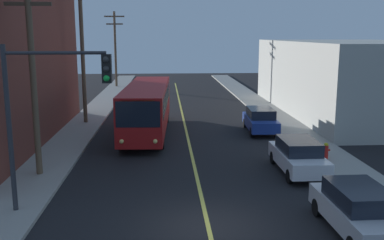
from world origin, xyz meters
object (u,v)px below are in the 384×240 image
object	(u,v)px
city_bus	(147,106)
fire_hydrant	(326,150)
parked_car_silver	(358,209)
traffic_signal_left_corner	(51,97)
parked_car_white	(298,155)
parked_car_blue	(260,120)
utility_pole_mid	(82,42)
utility_pole_far	(115,45)
utility_pole_near	(32,64)

from	to	relation	value
city_bus	fire_hydrant	world-z (taller)	city_bus
parked_car_silver	traffic_signal_left_corner	world-z (taller)	traffic_signal_left_corner
parked_car_silver	parked_car_white	world-z (taller)	same
fire_hydrant	parked_car_blue	bearing A→B (deg)	104.97
parked_car_white	parked_car_blue	bearing A→B (deg)	89.24
utility_pole_mid	utility_pole_far	distance (m)	22.79
utility_pole_far	parked_car_white	bearing A→B (deg)	-70.76
utility_pole_far	fire_hydrant	size ratio (longest dim) A/B	10.77
parked_car_blue	utility_pole_mid	size ratio (longest dim) A/B	0.42
parked_car_blue	utility_pole_far	xyz separation A→B (m)	(-12.36, 26.24, 4.31)
utility_pole_near	fire_hydrant	distance (m)	14.93
parked_car_white	utility_pole_near	world-z (taller)	utility_pole_near
city_bus	parked_car_silver	bearing A→B (deg)	-64.38
utility_pole_mid	traffic_signal_left_corner	size ratio (longest dim) A/B	1.76
parked_car_silver	utility_pole_mid	bearing A→B (deg)	122.74
parked_car_blue	utility_pole_far	distance (m)	29.32
utility_pole_far	parked_car_blue	bearing A→B (deg)	-64.78
parked_car_blue	city_bus	bearing A→B (deg)	178.52
parked_car_blue	utility_pole_mid	distance (m)	13.68
parked_car_white	utility_pole_mid	xyz separation A→B (m)	(-12.09, 12.30, 5.11)
parked_car_blue	fire_hydrant	xyz separation A→B (m)	(1.89, -7.07, -0.26)
city_bus	utility_pole_near	distance (m)	10.58
utility_pole_near	utility_pole_far	xyz separation A→B (m)	(-0.14, 34.92, -0.04)
utility_pole_near	traffic_signal_left_corner	bearing A→B (deg)	-66.78
city_bus	parked_car_blue	distance (m)	7.62
utility_pole_far	parked_car_silver	bearing A→B (deg)	-73.58
parked_car_silver	parked_car_blue	size ratio (longest dim) A/B	0.99
city_bus	utility_pole_far	size ratio (longest dim) A/B	1.35
city_bus	traffic_signal_left_corner	xyz separation A→B (m)	(-2.81, -13.18, 2.49)
parked_car_white	traffic_signal_left_corner	bearing A→B (deg)	-157.97
city_bus	parked_car_white	world-z (taller)	city_bus
fire_hydrant	traffic_signal_left_corner	bearing A→B (deg)	-154.23
parked_car_blue	utility_pole_near	distance (m)	15.61
utility_pole_mid	traffic_signal_left_corner	world-z (taller)	utility_pole_mid
parked_car_silver	utility_pole_far	world-z (taller)	utility_pole_far
traffic_signal_left_corner	fire_hydrant	world-z (taller)	traffic_signal_left_corner
parked_car_blue	utility_pole_mid	bearing A→B (deg)	164.16
parked_car_blue	parked_car_silver	bearing A→B (deg)	-90.36
utility_pole_near	utility_pole_mid	world-z (taller)	utility_pole_mid
utility_pole_near	traffic_signal_left_corner	world-z (taller)	utility_pole_near
utility_pole_near	utility_pole_mid	size ratio (longest dim) A/B	0.86
traffic_signal_left_corner	fire_hydrant	size ratio (longest dim) A/B	7.14
utility_pole_near	utility_pole_mid	xyz separation A→B (m)	(0.01, 12.15, 0.77)
utility_pole_far	city_bus	bearing A→B (deg)	-79.56
city_bus	parked_car_blue	world-z (taller)	city_bus
city_bus	parked_car_white	xyz separation A→B (m)	(7.44, -9.03, -0.98)
city_bus	traffic_signal_left_corner	distance (m)	13.71
parked_car_white	fire_hydrant	bearing A→B (deg)	41.39
city_bus	parked_car_blue	bearing A→B (deg)	-1.48
parked_car_white	traffic_signal_left_corner	xyz separation A→B (m)	(-10.25, -4.15, 3.46)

